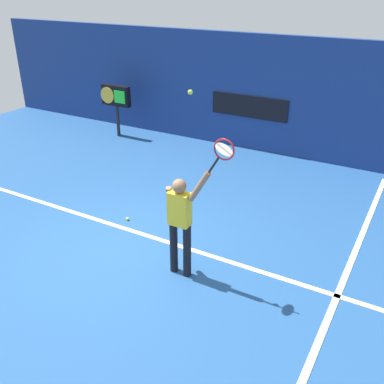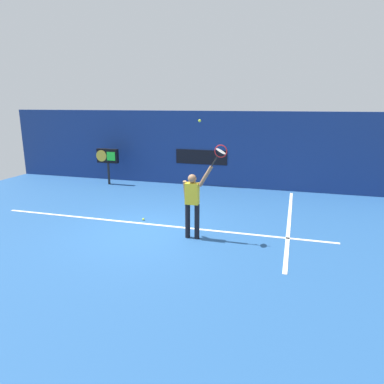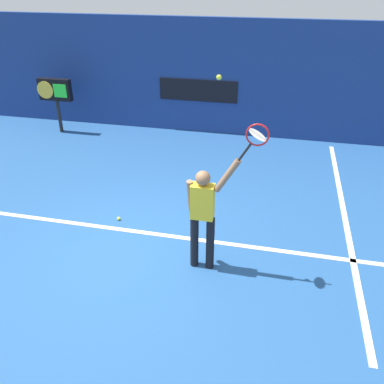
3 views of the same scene
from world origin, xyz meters
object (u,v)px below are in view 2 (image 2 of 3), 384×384
at_px(scoreboard_clock, 108,157).
at_px(spare_ball, 143,219).
at_px(tennis_player, 193,201).
at_px(tennis_racket, 220,152).
at_px(tennis_ball, 200,121).

distance_m(scoreboard_clock, spare_ball, 5.46).
xyz_separation_m(tennis_player, scoreboard_clock, (-5.25, 5.05, 0.16)).
bearing_deg(spare_ball, tennis_player, -27.67).
bearing_deg(tennis_racket, scoreboard_clock, 139.60).
distance_m(tennis_player, spare_ball, 2.27).
xyz_separation_m(tennis_player, tennis_racket, (0.69, -0.00, 1.26)).
bearing_deg(spare_ball, tennis_racket, -20.89).
relative_size(tennis_racket, tennis_ball, 8.94).
xyz_separation_m(tennis_ball, scoreboard_clock, (-5.42, 5.03, -1.83)).
bearing_deg(tennis_ball, tennis_racket, -2.15).
xyz_separation_m(tennis_racket, spare_ball, (-2.50, 0.96, -2.23)).
relative_size(scoreboard_clock, spare_ball, 22.50).
height_order(scoreboard_clock, spare_ball, scoreboard_clock).
bearing_deg(tennis_player, tennis_racket, -0.35).
bearing_deg(scoreboard_clock, tennis_ball, -42.88).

